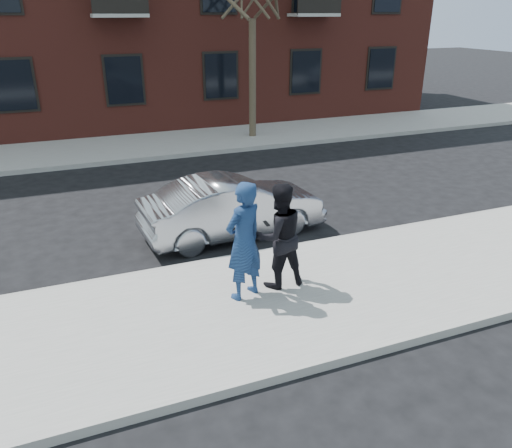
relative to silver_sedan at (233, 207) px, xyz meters
name	(u,v)px	position (x,y,z in m)	size (l,w,h in m)	color
ground	(240,306)	(-0.87, -2.82, -0.66)	(100.00, 100.00, 0.00)	black
near_sidewalk	(245,310)	(-0.87, -3.07, -0.59)	(50.00, 3.50, 0.15)	gray
near_curb	(213,263)	(-0.87, -1.27, -0.59)	(50.00, 0.10, 0.15)	#999691
far_sidewalk	(134,147)	(-0.87, 8.43, -0.59)	(50.00, 3.50, 0.15)	gray
far_curb	(143,159)	(-0.87, 6.63, -0.59)	(50.00, 0.10, 0.15)	#999691
silver_sedan	(233,207)	(0.00, 0.00, 0.00)	(1.40, 4.01, 1.32)	#999BA3
man_hoodie	(244,241)	(-0.76, -2.76, 0.50)	(0.87, 0.74, 2.03)	navy
man_peacoat	(279,236)	(-0.07, -2.61, 0.42)	(0.93, 0.74, 1.87)	black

